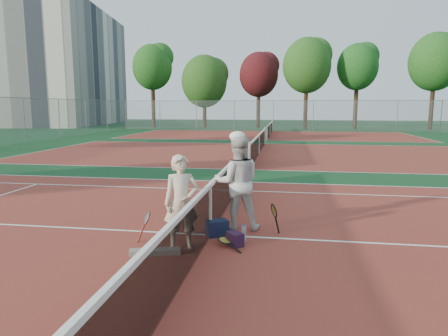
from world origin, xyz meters
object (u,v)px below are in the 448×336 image
Objects in this scene: apartment_block at (68,68)px; water_bottle at (244,234)px; player_a at (181,203)px; sports_bag_navy at (217,228)px; sports_bag_purple at (235,239)px; net_main at (210,209)px; player_b at (237,182)px; racket_red at (147,226)px; racket_black_held at (274,219)px; racket_spare at (225,242)px.

water_bottle is at bearing -57.08° from apartment_block.
player_a reaches higher than sports_bag_navy.
apartment_block reaches higher than player_a.
sports_bag_purple is (0.89, 0.29, -0.70)m from player_a.
player_a is at bearing -162.11° from sports_bag_purple.
net_main is 28.21× the size of sports_bag_navy.
net_main is at bearing 34.67° from player_b.
player_b is 6.38× the size of sports_bag_purple.
racket_red is 1.62m from sports_bag_purple.
water_bottle is (28.68, -44.29, -7.35)m from apartment_block.
sports_bag_navy is (-1.06, -0.29, -0.14)m from racket_black_held.
sports_bag_navy is (1.21, 0.50, -0.13)m from racket_red.
apartment_block reaches higher than player_b.
sports_bag_purple is at bearing -43.58° from net_main.
apartment_block is 38.88× the size of racket_red.
racket_spare is 1.98× the size of water_bottle.
apartment_block is 56.53× the size of sports_bag_navy.
apartment_block is at bearing 122.47° from net_main.
apartment_block reaches higher than racket_black_held.
apartment_block is 11.52× the size of player_b.
net_main is 1.25m from racket_black_held.
racket_spare is 0.18m from sports_bag_purple.
racket_spare is at bearing -57.50° from apartment_block.
racket_black_held is 0.99× the size of racket_spare.
sports_bag_navy is at bearing -7.36° from racket_red.
racket_black_held is at bearing -10.57° from racket_red.
racket_spare is at bearing -3.90° from player_a.
water_bottle is (0.54, -0.28, -0.00)m from sports_bag_navy.
racket_red is at bearing 45.81° from racket_spare.
racket_spare is (-0.09, -1.02, -0.88)m from player_b.
player_b is 0.99m from sports_bag_navy.
sports_bag_navy is (0.49, 0.78, -0.67)m from player_a.
sports_bag_purple is (28.54, -44.51, -7.38)m from apartment_block.
racket_red is at bearing -157.52° from sports_bag_navy.
racket_red is 1.45× the size of sports_bag_navy.
racket_red is 0.95× the size of racket_spare.
net_main is 1.22m from racket_red.
net_main is 0.84m from sports_bag_purple.
player_b reaches higher than net_main.
player_b is at bearing -39.08° from racket_black_held.
apartment_block is at bearing -10.74° from racket_spare.
net_main is at bearing -57.53° from apartment_block.
sports_bag_navy is at bearing -19.25° from racket_spare.
racket_spare is at bearing -66.01° from sports_bag_navy.
racket_spare is at bearing -30.80° from racket_red.
player_a is 1.17m from sports_bag_purple.
racket_red reaches higher than water_bottle.
sports_bag_navy is at bearing -8.65° from racket_black_held.
sports_bag_purple reaches higher than racket_spare.
net_main is 5.75× the size of player_b.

